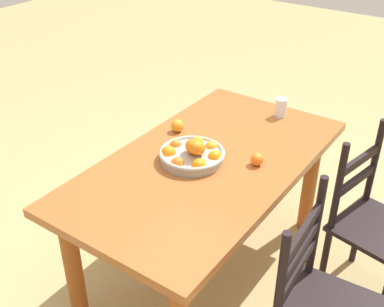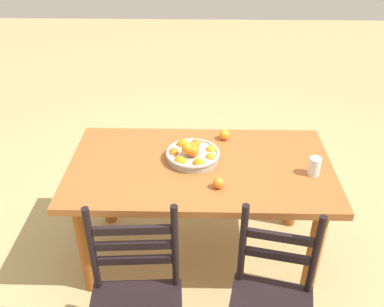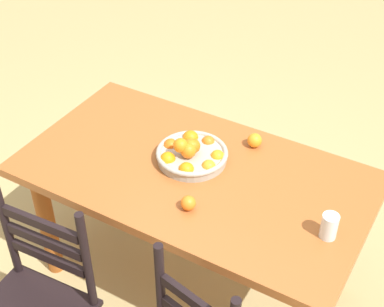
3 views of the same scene
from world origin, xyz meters
name	(u,v)px [view 2 (image 2 of 3)]	position (x,y,z in m)	size (l,w,h in m)	color
ground_plane	(198,252)	(0.00, 0.00, 0.00)	(12.00, 12.00, 0.00)	tan
dining_table	(199,180)	(0.00, 0.00, 0.63)	(1.60, 0.88, 0.74)	#A1592A
chair_near_window	(270,306)	(-0.35, 0.78, 0.44)	(0.47, 0.47, 0.94)	black
chair_by_cabinet	(134,307)	(0.31, 0.81, 0.45)	(0.49, 0.49, 0.95)	black
fruit_bowl	(192,154)	(0.05, -0.06, 0.78)	(0.34, 0.34, 0.14)	#A3A195
orange_loose_0	(224,135)	(-0.16, -0.31, 0.78)	(0.07, 0.07, 0.07)	orange
orange_loose_1	(218,183)	(-0.10, 0.23, 0.78)	(0.06, 0.06, 0.06)	orange
drinking_glass	(314,166)	(-0.67, 0.08, 0.80)	(0.07, 0.07, 0.11)	silver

